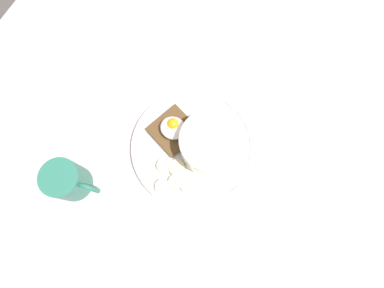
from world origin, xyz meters
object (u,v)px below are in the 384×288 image
toast_slice (174,131)px  banana_slice_right (164,166)px  poached_egg (173,127)px  banana_slice_back (177,168)px  coffee_mug (68,181)px  banana_slice_front (163,187)px  banana_slice_left (176,182)px  banana_slice_inner (189,186)px  oatmeal_bowl (211,144)px

toast_slice → banana_slice_right: bearing=103.6°
toast_slice → poached_egg: size_ratio=2.02×
toast_slice → banana_slice_back: size_ratio=2.71×
toast_slice → coffee_mug: 24.73cm
banana_slice_front → banana_slice_back: bearing=-98.7°
banana_slice_left → banana_slice_back: size_ratio=1.03×
banana_slice_left → banana_slice_back: same height
banana_slice_left → banana_slice_front: bearing=46.5°
toast_slice → banana_slice_right: size_ratio=2.38×
poached_egg → banana_slice_back: (-4.61, 7.39, -2.05)cm
banana_slice_right → banana_slice_inner: bearing=166.1°
banana_slice_front → banana_slice_left: same height
banana_slice_front → banana_slice_back: same height
banana_slice_right → banana_slice_front: bearing=113.4°
toast_slice → banana_slice_front: 12.86cm
banana_slice_left → banana_slice_right: bearing=-27.1°
banana_slice_left → banana_slice_inner: 2.92cm
banana_slice_inner → banana_slice_right: bearing=-13.9°
banana_slice_front → coffee_mug: size_ratio=0.38×
banana_slice_front → banana_slice_left: bearing=-133.5°
oatmeal_bowl → banana_slice_right: oatmeal_bowl is taller
coffee_mug → banana_slice_left: bearing=-152.6°
poached_egg → coffee_mug: 24.63cm
toast_slice → banana_slice_inner: bearing=132.2°
oatmeal_bowl → poached_egg: 9.12cm
poached_egg → banana_slice_back: bearing=122.0°
banana_slice_left → coffee_mug: (19.74, 10.22, 3.08)cm
banana_slice_left → banana_slice_right: banana_slice_left is taller
toast_slice → banana_slice_front: (-3.78, 12.29, -0.04)cm
banana_slice_front → banana_slice_right: bearing=-66.6°
oatmeal_bowl → toast_slice: oatmeal_bowl is taller
toast_slice → poached_egg: (0.06, -0.11, 1.96)cm
poached_egg → oatmeal_bowl: bearing=-178.8°
poached_egg → banana_slice_left: size_ratio=1.30×
banana_slice_left → toast_slice: bearing=-59.6°
banana_slice_back → banana_slice_inner: size_ratio=1.15×
banana_slice_left → banana_slice_inner: (-2.90, -0.33, -0.10)cm
oatmeal_bowl → coffee_mug: size_ratio=1.20×
oatmeal_bowl → banana_slice_front: size_ratio=3.17×
banana_slice_inner → coffee_mug: 25.18cm
banana_slice_back → banana_slice_right: bearing=16.1°
oatmeal_bowl → banana_slice_inner: bearing=88.7°
oatmeal_bowl → banana_slice_right: (7.09, 8.33, -2.83)cm
toast_slice → banana_slice_front: banana_slice_front is taller
poached_egg → banana_slice_right: size_ratio=1.18×
banana_slice_left → banana_slice_back: 3.09cm
oatmeal_bowl → banana_slice_front: (5.25, 12.59, -2.70)cm
banana_slice_back → banana_slice_right: (2.61, 0.75, -0.08)cm
banana_slice_inner → coffee_mug: (22.64, 10.55, 3.18)cm
banana_slice_back → banana_slice_inner: banana_slice_back is taller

